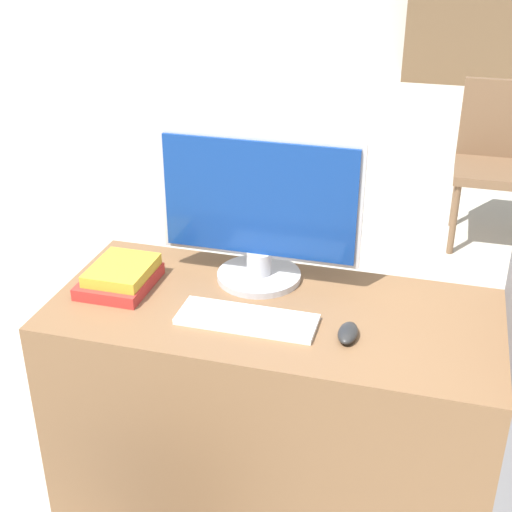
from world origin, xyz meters
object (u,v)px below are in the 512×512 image
Objects in this scene: monitor at (259,212)px; far_chair at (497,155)px; book_stack at (120,276)px; keyboard at (247,319)px; mouse at (348,333)px.

monitor reaches higher than far_chair.
monitor reaches higher than book_stack.
far_chair is (1.15, 2.30, -0.28)m from book_stack.
monitor is 0.67× the size of far_chair.
mouse is at bearing -0.94° from keyboard.
book_stack is at bearing 167.50° from keyboard.
far_chair is (0.47, 2.40, -0.26)m from mouse.
mouse is 0.69m from book_stack.
monitor reaches higher than mouse.
keyboard is at bearing 179.06° from mouse.
keyboard is at bearing -77.19° from far_chair.
monitor is 0.45m from book_stack.
keyboard is at bearing -12.50° from book_stack.
far_chair is at bearing 70.22° from monitor.
keyboard is at bearing -82.25° from monitor.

